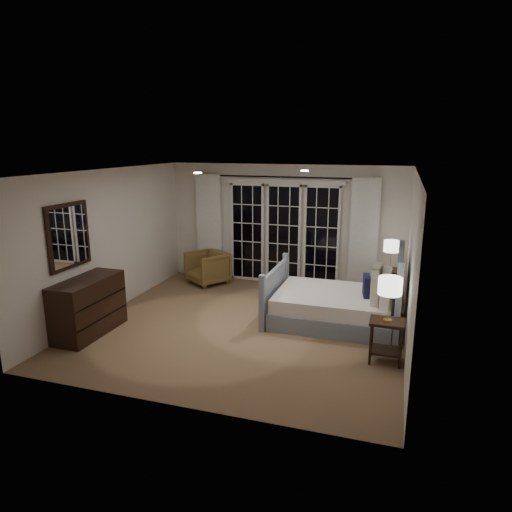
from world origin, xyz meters
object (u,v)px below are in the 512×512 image
(bed, at_px, (338,304))
(nightstand_right, at_px, (389,281))
(lamp_left, at_px, (390,286))
(dresser, at_px, (88,306))
(lamp_right, at_px, (392,247))
(armchair, at_px, (208,268))
(nightstand_left, at_px, (386,335))

(bed, relative_size, nightstand_right, 3.16)
(lamp_left, relative_size, dresser, 0.48)
(nightstand_right, distance_m, dresser, 5.25)
(nightstand_right, xyz_separation_m, lamp_right, (0.00, -0.00, 0.66))
(bed, distance_m, lamp_right, 1.62)
(armchair, xyz_separation_m, dresser, (-0.71, -2.99, 0.10))
(bed, relative_size, armchair, 2.78)
(bed, relative_size, lamp_left, 3.46)
(bed, xyz_separation_m, dresser, (-3.65, -1.63, 0.13))
(lamp_left, distance_m, armchair, 4.62)
(lamp_left, distance_m, dresser, 4.54)
(lamp_right, height_order, armchair, lamp_right)
(nightstand_right, relative_size, armchair, 0.88)
(armchair, bearing_deg, lamp_right, 31.29)
(bed, relative_size, dresser, 1.66)
(lamp_right, bearing_deg, nightstand_right, 90.00)
(nightstand_left, bearing_deg, lamp_right, 91.12)
(dresser, bearing_deg, bed, 24.07)
(armchair, distance_m, dresser, 3.07)
(lamp_right, bearing_deg, armchair, 177.49)
(nightstand_right, relative_size, lamp_left, 1.10)
(dresser, bearing_deg, nightstand_left, 5.12)
(nightstand_right, bearing_deg, nightstand_left, -88.88)
(nightstand_left, xyz_separation_m, dresser, (-4.47, -0.40, 0.05))
(lamp_right, height_order, dresser, lamp_right)
(lamp_left, bearing_deg, armchair, 145.48)
(lamp_left, distance_m, lamp_right, 2.42)
(lamp_right, relative_size, dresser, 0.43)
(nightstand_left, bearing_deg, nightstand_right, 91.12)
(nightstand_left, distance_m, dresser, 4.49)
(bed, height_order, lamp_right, bed)
(bed, height_order, dresser, bed)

